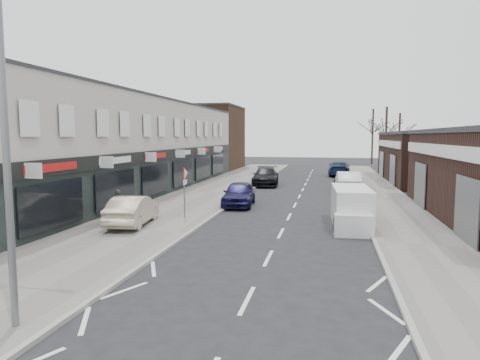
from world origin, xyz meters
The scene contains 19 objects.
ground centered at (0.00, 0.00, 0.00)m, with size 160.00×160.00×0.00m, color black.
pavement_left centered at (-6.75, 22.00, 0.06)m, with size 5.50×64.00×0.12m, color slate.
pavement_right centered at (5.75, 22.00, 0.06)m, with size 3.50×64.00×0.12m, color slate.
shop_terrace_left centered at (-13.50, 19.50, 3.55)m, with size 8.00×41.00×7.10m, color #BBB7AB.
brick_block_far centered at (-13.50, 45.00, 4.00)m, with size 8.00×10.00×8.00m, color #422A1C.
right_unit_far centered at (12.50, 34.00, 2.25)m, with size 10.00×16.00×4.50m, color #331E17.
tree_far_a centered at (9.00, 48.00, 0.00)m, with size 3.60×3.60×8.00m, color #382D26, non-canonical shape.
tree_far_b centered at (11.50, 54.00, 0.00)m, with size 3.60×3.60×7.50m, color #382D26, non-canonical shape.
tree_far_c centered at (8.50, 60.00, 0.00)m, with size 3.60×3.60×8.50m, color #382D26, non-canonical shape.
street_lamp centered at (-4.53, -0.80, 4.62)m, with size 2.23×0.22×8.00m.
warning_sign centered at (-5.16, 12.00, 2.20)m, with size 0.12×0.80×2.70m.
white_van centered at (3.14, 12.20, 0.88)m, with size 1.89×4.85×1.86m.
sedan_on_pavement centered at (-7.04, 9.87, 0.82)m, with size 1.48×4.24×1.40m, color #B4A790.
pedestrian centered at (-7.92, 10.11, 0.94)m, with size 0.60×0.39×1.64m, color black.
parked_car_left_a centered at (-3.40, 17.03, 0.75)m, with size 1.78×4.42×1.51m, color #15133B.
parked_car_left_b centered at (-3.40, 28.44, 0.78)m, with size 2.19×5.40×1.57m, color black.
parked_car_right_a centered at (3.50, 25.25, 0.80)m, with size 1.69×4.84×1.59m, color silver.
parked_car_right_b centered at (3.39, 27.51, 0.71)m, with size 1.67×4.16×1.42m, color black.
parked_car_right_c centered at (3.16, 39.08, 0.79)m, with size 2.21×5.43×1.58m, color #121D38.
Camera 1 is at (2.04, -8.70, 4.31)m, focal length 32.00 mm.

